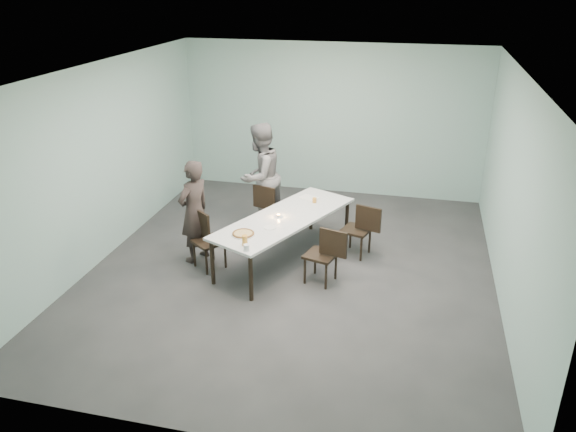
% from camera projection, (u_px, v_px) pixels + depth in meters
% --- Properties ---
extents(ground, '(7.00, 7.00, 0.00)m').
position_uv_depth(ground, '(292.00, 269.00, 8.64)').
color(ground, '#333335').
rests_on(ground, ground).
extents(room_shell, '(6.02, 7.02, 3.01)m').
position_uv_depth(room_shell, '(292.00, 141.00, 7.83)').
color(room_shell, '#96BDB7').
rests_on(room_shell, ground).
extents(table, '(1.90, 2.74, 0.75)m').
position_uv_depth(table, '(285.00, 220.00, 8.63)').
color(table, white).
rests_on(table, ground).
extents(chair_near_left, '(0.63, 0.59, 0.87)m').
position_uv_depth(chair_near_left, '(206.00, 236.00, 8.56)').
color(chair_near_left, black).
rests_on(chair_near_left, ground).
extents(chair_far_left, '(0.65, 0.52, 0.87)m').
position_uv_depth(chair_far_left, '(270.00, 208.00, 9.59)').
color(chair_far_left, black).
rests_on(chair_far_left, ground).
extents(chair_near_right, '(0.65, 0.52, 0.87)m').
position_uv_depth(chair_near_right, '(326.00, 252.00, 8.07)').
color(chair_near_right, black).
rests_on(chair_near_right, ground).
extents(chair_far_right, '(0.65, 0.53, 0.87)m').
position_uv_depth(chair_far_right, '(361.00, 227.00, 8.86)').
color(chair_far_right, black).
rests_on(chair_far_right, ground).
extents(diner_near, '(0.60, 0.70, 1.64)m').
position_uv_depth(diner_near, '(194.00, 212.00, 8.62)').
color(diner_near, black).
rests_on(diner_near, ground).
extents(diner_far, '(1.01, 1.12, 1.88)m').
position_uv_depth(diner_far, '(260.00, 176.00, 9.76)').
color(diner_far, slate).
rests_on(diner_far, ground).
extents(pizza, '(0.34, 0.34, 0.04)m').
position_uv_depth(pizza, '(243.00, 234.00, 8.01)').
color(pizza, white).
rests_on(pizza, table).
extents(side_plate, '(0.18, 0.18, 0.01)m').
position_uv_depth(side_plate, '(270.00, 228.00, 8.23)').
color(side_plate, white).
rests_on(side_plate, table).
extents(beer_glass, '(0.08, 0.08, 0.15)m').
position_uv_depth(beer_glass, '(245.00, 241.00, 7.67)').
color(beer_glass, orange).
rests_on(beer_glass, table).
extents(water_tumbler, '(0.08, 0.08, 0.09)m').
position_uv_depth(water_tumbler, '(247.00, 248.00, 7.54)').
color(water_tumbler, silver).
rests_on(water_tumbler, table).
extents(tealight, '(0.06, 0.06, 0.05)m').
position_uv_depth(tealight, '(278.00, 216.00, 8.60)').
color(tealight, silver).
rests_on(tealight, table).
extents(amber_tumbler, '(0.07, 0.07, 0.08)m').
position_uv_depth(amber_tumbler, '(314.00, 200.00, 9.13)').
color(amber_tumbler, orange).
rests_on(amber_tumbler, table).
extents(menu, '(0.36, 0.32, 0.01)m').
position_uv_depth(menu, '(309.00, 198.00, 9.34)').
color(menu, silver).
rests_on(menu, table).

